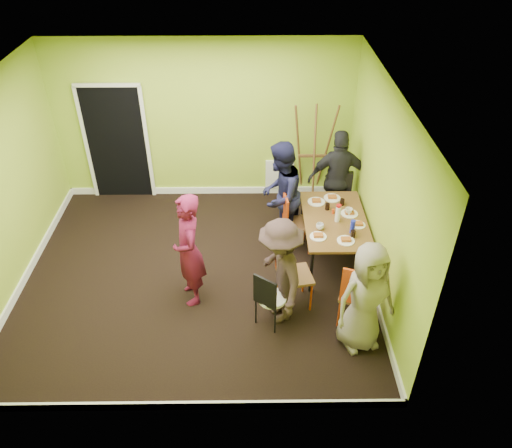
{
  "coord_description": "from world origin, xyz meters",
  "views": [
    {
      "loc": [
        0.79,
        -5.52,
        4.91
      ],
      "look_at": [
        0.85,
        0.0,
        0.91
      ],
      "focal_mm": 35.0,
      "sensor_mm": 36.0,
      "label": 1
    }
  ],
  "objects_px": {
    "easel": "(313,154)",
    "person_back_end": "(338,179)",
    "person_left_far": "(280,196)",
    "chair_bentwood": "(270,297)",
    "thermos": "(338,214)",
    "chair_back_end": "(339,190)",
    "chair_front_end": "(357,293)",
    "blue_bottle": "(353,227)",
    "orange_bottle": "(333,211)",
    "chair_left_near": "(289,271)",
    "person_standing": "(189,251)",
    "chair_left_far": "(292,219)",
    "dining_table": "(335,222)",
    "person_front_end": "(366,298)",
    "person_left_near": "(280,272)"
  },
  "relations": [
    {
      "from": "chair_front_end",
      "to": "person_left_near",
      "type": "xyz_separation_m",
      "value": [
        -0.96,
        0.17,
        0.2
      ]
    },
    {
      "from": "person_left_far",
      "to": "chair_bentwood",
      "type": "bearing_deg",
      "value": 15.67
    },
    {
      "from": "chair_left_near",
      "to": "person_front_end",
      "type": "bearing_deg",
      "value": 40.27
    },
    {
      "from": "chair_back_end",
      "to": "person_standing",
      "type": "bearing_deg",
      "value": 47.5
    },
    {
      "from": "chair_left_far",
      "to": "easel",
      "type": "distance_m",
      "value": 1.53
    },
    {
      "from": "chair_bentwood",
      "to": "orange_bottle",
      "type": "bearing_deg",
      "value": 92.28
    },
    {
      "from": "chair_back_end",
      "to": "blue_bottle",
      "type": "bearing_deg",
      "value": 100.52
    },
    {
      "from": "dining_table",
      "to": "chair_front_end",
      "type": "bearing_deg",
      "value": -85.55
    },
    {
      "from": "person_left_far",
      "to": "person_left_near",
      "type": "distance_m",
      "value": 1.63
    },
    {
      "from": "easel",
      "to": "person_left_far",
      "type": "bearing_deg",
      "value": -116.98
    },
    {
      "from": "chair_bentwood",
      "to": "blue_bottle",
      "type": "bearing_deg",
      "value": 76.07
    },
    {
      "from": "chair_left_far",
      "to": "person_front_end",
      "type": "distance_m",
      "value": 2.04
    },
    {
      "from": "thermos",
      "to": "orange_bottle",
      "type": "distance_m",
      "value": 0.21
    },
    {
      "from": "easel",
      "to": "orange_bottle",
      "type": "bearing_deg",
      "value": -84.75
    },
    {
      "from": "dining_table",
      "to": "blue_bottle",
      "type": "xyz_separation_m",
      "value": [
        0.19,
        -0.32,
        0.15
      ]
    },
    {
      "from": "chair_bentwood",
      "to": "person_left_far",
      "type": "xyz_separation_m",
      "value": [
        0.21,
        1.77,
        0.39
      ]
    },
    {
      "from": "chair_back_end",
      "to": "person_back_end",
      "type": "distance_m",
      "value": 0.17
    },
    {
      "from": "chair_left_near",
      "to": "blue_bottle",
      "type": "height_order",
      "value": "chair_left_near"
    },
    {
      "from": "orange_bottle",
      "to": "person_front_end",
      "type": "xyz_separation_m",
      "value": [
        0.14,
        -1.76,
        -0.03
      ]
    },
    {
      "from": "person_back_end",
      "to": "person_front_end",
      "type": "relative_size",
      "value": 1.09
    },
    {
      "from": "chair_front_end",
      "to": "person_back_end",
      "type": "relative_size",
      "value": 0.61
    },
    {
      "from": "chair_left_far",
      "to": "person_standing",
      "type": "height_order",
      "value": "person_standing"
    },
    {
      "from": "orange_bottle",
      "to": "person_back_end",
      "type": "height_order",
      "value": "person_back_end"
    },
    {
      "from": "chair_back_end",
      "to": "easel",
      "type": "height_order",
      "value": "easel"
    },
    {
      "from": "chair_front_end",
      "to": "blue_bottle",
      "type": "distance_m",
      "value": 1.05
    },
    {
      "from": "thermos",
      "to": "chair_back_end",
      "type": "bearing_deg",
      "value": 80.07
    },
    {
      "from": "easel",
      "to": "person_back_end",
      "type": "distance_m",
      "value": 0.79
    },
    {
      "from": "chair_left_far",
      "to": "blue_bottle",
      "type": "relative_size",
      "value": 4.98
    },
    {
      "from": "chair_left_far",
      "to": "chair_left_near",
      "type": "xyz_separation_m",
      "value": [
        -0.12,
        -1.2,
        0.03
      ]
    },
    {
      "from": "person_left_far",
      "to": "person_back_end",
      "type": "height_order",
      "value": "person_left_far"
    },
    {
      "from": "chair_front_end",
      "to": "orange_bottle",
      "type": "xyz_separation_m",
      "value": [
        -0.11,
        1.48,
        0.22
      ]
    },
    {
      "from": "easel",
      "to": "person_standing",
      "type": "bearing_deg",
      "value": -127.03
    },
    {
      "from": "orange_bottle",
      "to": "chair_back_end",
      "type": "bearing_deg",
      "value": 75.22
    },
    {
      "from": "chair_back_end",
      "to": "thermos",
      "type": "height_order",
      "value": "thermos"
    },
    {
      "from": "thermos",
      "to": "person_left_far",
      "type": "bearing_deg",
      "value": 147.14
    },
    {
      "from": "dining_table",
      "to": "person_standing",
      "type": "bearing_deg",
      "value": -158.74
    },
    {
      "from": "chair_left_far",
      "to": "person_left_far",
      "type": "relative_size",
      "value": 0.58
    },
    {
      "from": "easel",
      "to": "blue_bottle",
      "type": "bearing_deg",
      "value": -80.47
    },
    {
      "from": "person_left_far",
      "to": "chair_back_end",
      "type": "bearing_deg",
      "value": 135.61
    },
    {
      "from": "dining_table",
      "to": "person_standing",
      "type": "xyz_separation_m",
      "value": [
        -2.03,
        -0.79,
        0.13
      ]
    },
    {
      "from": "chair_front_end",
      "to": "person_left_far",
      "type": "height_order",
      "value": "person_left_far"
    },
    {
      "from": "thermos",
      "to": "person_standing",
      "type": "bearing_deg",
      "value": -160.04
    },
    {
      "from": "chair_left_near",
      "to": "person_standing",
      "type": "distance_m",
      "value": 1.33
    },
    {
      "from": "dining_table",
      "to": "chair_bentwood",
      "type": "xyz_separation_m",
      "value": [
        -0.99,
        -1.3,
        -0.22
      ]
    },
    {
      "from": "person_back_end",
      "to": "person_standing",
      "type": "bearing_deg",
      "value": 38.07
    },
    {
      "from": "easel",
      "to": "chair_left_near",
      "type": "bearing_deg",
      "value": -102.26
    },
    {
      "from": "person_front_end",
      "to": "person_left_near",
      "type": "bearing_deg",
      "value": 137.58
    },
    {
      "from": "person_left_near",
      "to": "orange_bottle",
      "type": "bearing_deg",
      "value": 131.43
    },
    {
      "from": "person_left_far",
      "to": "thermos",
      "type": "bearing_deg",
      "value": 79.55
    },
    {
      "from": "chair_left_near",
      "to": "thermos",
      "type": "relative_size",
      "value": 4.28
    }
  ]
}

